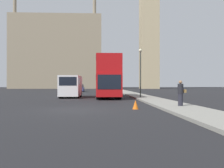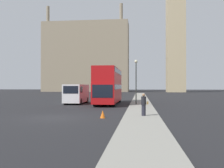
{
  "view_description": "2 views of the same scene",
  "coord_description": "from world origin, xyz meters",
  "px_view_note": "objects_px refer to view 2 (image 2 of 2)",
  "views": [
    {
      "loc": [
        1.51,
        -14.57,
        1.45
      ],
      "look_at": [
        2.76,
        13.92,
        1.55
      ],
      "focal_mm": 40.0,
      "sensor_mm": 36.0,
      "label": 1
    },
    {
      "loc": [
        6.14,
        -17.2,
        2.25
      ],
      "look_at": [
        1.91,
        20.91,
        2.58
      ],
      "focal_mm": 40.0,
      "sensor_mm": 36.0,
      "label": 2
    }
  ],
  "objects_px": {
    "white_van": "(76,93)",
    "pedestrian": "(144,105)",
    "red_double_decker_bus": "(109,84)",
    "street_lamp": "(136,75)",
    "parked_sedan": "(99,93)"
  },
  "relations": [
    {
      "from": "red_double_decker_bus",
      "to": "white_van",
      "type": "xyz_separation_m",
      "value": [
        -4.21,
        0.33,
        -1.14
      ]
    },
    {
      "from": "red_double_decker_bus",
      "to": "street_lamp",
      "type": "height_order",
      "value": "street_lamp"
    },
    {
      "from": "white_van",
      "to": "pedestrian",
      "type": "distance_m",
      "value": 15.84
    },
    {
      "from": "red_double_decker_bus",
      "to": "street_lamp",
      "type": "xyz_separation_m",
      "value": [
        3.45,
        -1.79,
        1.13
      ]
    },
    {
      "from": "white_van",
      "to": "parked_sedan",
      "type": "relative_size",
      "value": 1.18
    },
    {
      "from": "red_double_decker_bus",
      "to": "street_lamp",
      "type": "bearing_deg",
      "value": -27.47
    },
    {
      "from": "white_van",
      "to": "street_lamp",
      "type": "relative_size",
      "value": 1.09
    },
    {
      "from": "pedestrian",
      "to": "street_lamp",
      "type": "relative_size",
      "value": 0.3
    },
    {
      "from": "white_van",
      "to": "pedestrian",
      "type": "xyz_separation_m",
      "value": [
        8.37,
        -13.44,
        -0.39
      ]
    },
    {
      "from": "street_lamp",
      "to": "parked_sedan",
      "type": "relative_size",
      "value": 1.09
    },
    {
      "from": "red_double_decker_bus",
      "to": "parked_sedan",
      "type": "height_order",
      "value": "red_double_decker_bus"
    },
    {
      "from": "street_lamp",
      "to": "white_van",
      "type": "bearing_deg",
      "value": 164.5
    },
    {
      "from": "red_double_decker_bus",
      "to": "pedestrian",
      "type": "relative_size",
      "value": 6.66
    },
    {
      "from": "white_van",
      "to": "pedestrian",
      "type": "bearing_deg",
      "value": -58.09
    },
    {
      "from": "pedestrian",
      "to": "street_lamp",
      "type": "distance_m",
      "value": 11.64
    }
  ]
}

